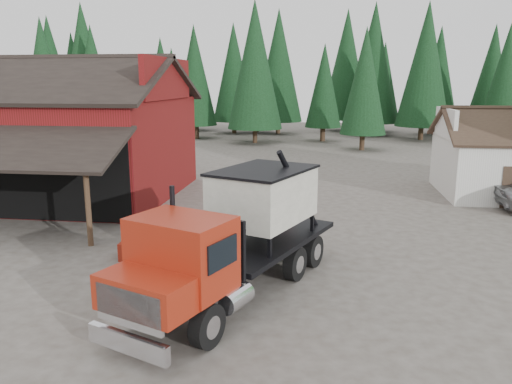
# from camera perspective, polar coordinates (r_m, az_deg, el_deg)

# --- Properties ---
(ground) EXTENTS (120.00, 120.00, 0.00)m
(ground) POSITION_cam_1_polar(r_m,az_deg,el_deg) (15.65, -2.85, -9.46)
(ground) COLOR #4F483E
(ground) RESTS_ON ground
(red_barn) EXTENTS (12.80, 13.63, 7.18)m
(red_barn) POSITION_cam_1_polar(r_m,az_deg,el_deg) (27.97, -21.74, 5.13)
(red_barn) COLOR maroon
(red_barn) RESTS_ON ground
(conifer_backdrop) EXTENTS (76.00, 16.00, 16.00)m
(conifer_backdrop) POSITION_cam_1_polar(r_m,az_deg,el_deg) (56.63, 5.05, 6.52)
(conifer_backdrop) COLOR black
(conifer_backdrop) RESTS_ON ground
(near_pine_a) EXTENTS (4.40, 4.40, 11.40)m
(near_pine_a) POSITION_cam_1_polar(r_m,az_deg,el_deg) (48.97, -23.06, 12.16)
(near_pine_a) COLOR #382619
(near_pine_a) RESTS_ON ground
(near_pine_b) EXTENTS (3.96, 3.96, 10.40)m
(near_pine_b) POSITION_cam_1_polar(r_m,az_deg,el_deg) (44.38, 12.33, 12.27)
(near_pine_b) COLOR #382619
(near_pine_b) RESTS_ON ground
(near_pine_d) EXTENTS (5.28, 5.28, 13.40)m
(near_pine_d) POSITION_cam_1_polar(r_m,az_deg,el_deg) (48.75, -0.12, 14.31)
(near_pine_d) COLOR #382619
(near_pine_d) RESTS_ON ground
(feed_truck) EXTENTS (5.36, 8.80, 3.87)m
(feed_truck) POSITION_cam_1_polar(r_m,az_deg,el_deg) (13.79, -2.14, -4.54)
(feed_truck) COLOR black
(feed_truck) RESTS_ON ground
(equip_box) EXTENTS (0.74, 1.12, 0.60)m
(equip_box) POSITION_cam_1_polar(r_m,az_deg,el_deg) (17.58, -13.82, -6.28)
(equip_box) COLOR maroon
(equip_box) RESTS_ON ground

